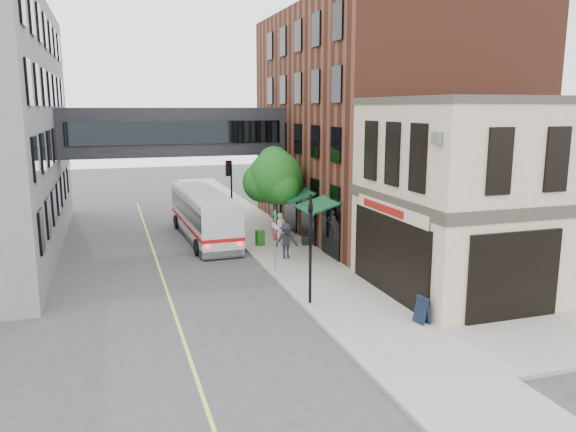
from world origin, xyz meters
TOP-DOWN VIEW (x-y plane):
  - ground at (0.00, 0.00)m, footprint 120.00×120.00m
  - sidewalk_main at (2.00, 14.00)m, footprint 4.00×60.00m
  - corner_building at (8.97, 2.00)m, footprint 10.19×8.12m
  - brick_building at (9.98, 15.00)m, footprint 13.76×18.00m
  - skyway_bridge at (-3.00, 18.00)m, footprint 14.00×3.18m
  - traffic_signal_near at (0.37, 2.00)m, footprint 0.44×0.22m
  - traffic_signal_far at (0.26, 17.00)m, footprint 0.53×0.28m
  - street_sign_pole at (0.39, 7.00)m, footprint 0.08×0.75m
  - street_tree at (2.19, 13.22)m, footprint 3.80×3.20m
  - lane_marking at (-5.00, 10.00)m, footprint 0.12×40.00m
  - bus at (-1.74, 15.33)m, footprint 2.85×10.71m
  - pedestrian_a at (2.29, 12.22)m, footprint 0.76×0.61m
  - pedestrian_b at (2.67, 13.79)m, footprint 0.80×0.65m
  - pedestrian_c at (1.56, 8.85)m, footprint 1.25×0.75m
  - newspaper_box at (0.98, 12.04)m, footprint 0.50×0.46m
  - sandwich_board at (3.60, -1.34)m, footprint 0.47×0.63m

SIDE VIEW (x-z plane):
  - ground at x=0.00m, z-range 0.00..0.00m
  - lane_marking at x=-5.00m, z-range 0.00..0.01m
  - sidewalk_main at x=2.00m, z-range 0.00..0.15m
  - newspaper_box at x=0.98m, z-range 0.15..1.03m
  - sandwich_board at x=3.60m, z-range 0.15..1.17m
  - pedestrian_b at x=2.67m, z-range 0.15..1.71m
  - pedestrian_a at x=2.29m, z-range 0.15..1.95m
  - pedestrian_c at x=1.56m, z-range 0.15..2.04m
  - bus at x=-1.74m, z-range 0.17..3.04m
  - street_sign_pole at x=0.39m, z-range 0.43..3.43m
  - traffic_signal_near at x=0.37m, z-range 0.68..5.28m
  - traffic_signal_far at x=0.26m, z-range 1.09..5.59m
  - street_tree at x=2.19m, z-range 1.11..6.71m
  - corner_building at x=8.97m, z-range -0.01..8.44m
  - skyway_bridge at x=-3.00m, z-range 5.00..8.00m
  - brick_building at x=9.98m, z-range -0.01..13.99m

